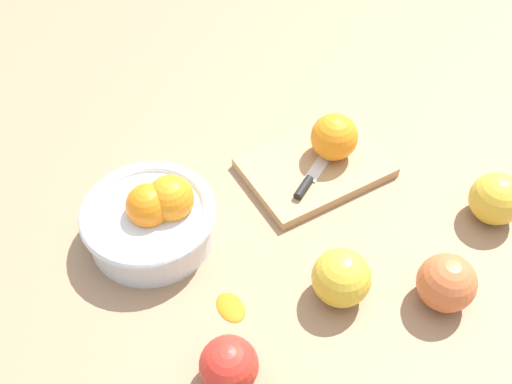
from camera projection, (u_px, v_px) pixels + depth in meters
name	position (u px, v px, depth m)	size (l,w,h in m)	color
ground_plane	(310.00, 228.00, 0.94)	(2.40, 2.40, 0.00)	#997556
bowl	(152.00, 218.00, 0.89)	(0.20, 0.20, 0.11)	silver
cutting_board	(315.00, 167.00, 1.01)	(0.23, 0.16, 0.02)	tan
orange_on_board	(334.00, 137.00, 0.99)	(0.08, 0.08, 0.08)	orange
knife	(312.00, 175.00, 0.98)	(0.15, 0.06, 0.01)	silver
apple_front_left	(341.00, 278.00, 0.83)	(0.08, 0.08, 0.08)	gold
apple_front_right	(496.00, 199.00, 0.92)	(0.08, 0.08, 0.08)	gold
apple_front_left_2	(229.00, 365.00, 0.75)	(0.07, 0.07, 0.07)	red
apple_front_right_2	(447.00, 283.00, 0.82)	(0.08, 0.08, 0.08)	#CC6638
citrus_peel	(231.00, 306.00, 0.84)	(0.05, 0.04, 0.01)	orange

